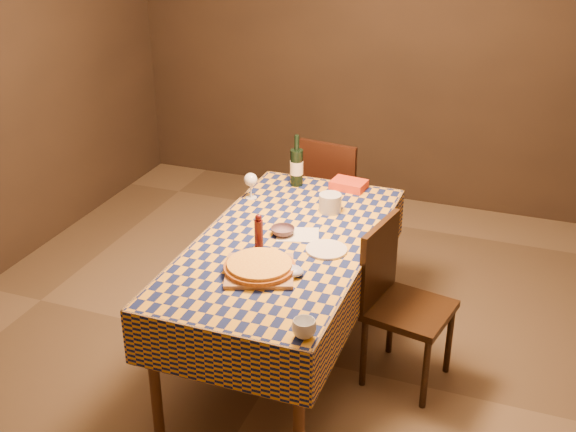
{
  "coord_description": "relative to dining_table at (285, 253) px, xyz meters",
  "views": [
    {
      "loc": [
        1.24,
        -3.29,
        2.61
      ],
      "look_at": [
        0.0,
        0.05,
        0.9
      ],
      "focal_mm": 45.0,
      "sensor_mm": 36.0,
      "label": 1
    }
  ],
  "objects": [
    {
      "name": "room",
      "position": [
        0.0,
        0.0,
        0.66
      ],
      "size": [
        5.0,
        5.1,
        2.7
      ],
      "color": "brown",
      "rests_on": "ground"
    },
    {
      "name": "dining_table",
      "position": [
        0.0,
        0.0,
        0.0
      ],
      "size": [
        0.94,
        1.84,
        0.77
      ],
      "color": "brown",
      "rests_on": "ground"
    },
    {
      "name": "cutting_board",
      "position": [
        0.0,
        -0.37,
        0.09
      ],
      "size": [
        0.44,
        0.44,
        0.02
      ],
      "primitive_type": "cube",
      "rotation": [
        0.0,
        0.0,
        0.35
      ],
      "color": "#996C47",
      "rests_on": "dining_table"
    },
    {
      "name": "pizza",
      "position": [
        0.0,
        -0.37,
        0.12
      ],
      "size": [
        0.44,
        0.44,
        0.04
      ],
      "color": "#9A5119",
      "rests_on": "cutting_board"
    },
    {
      "name": "pepper_mill",
      "position": [
        -0.11,
        -0.12,
        0.17
      ],
      "size": [
        0.06,
        0.06,
        0.2
      ],
      "color": "#441011",
      "rests_on": "dining_table"
    },
    {
      "name": "bowl",
      "position": [
        -0.04,
        0.07,
        0.1
      ],
      "size": [
        0.15,
        0.15,
        0.04
      ],
      "primitive_type": "imported",
      "rotation": [
        0.0,
        0.0,
        -0.1
      ],
      "color": "#5C444D",
      "rests_on": "dining_table"
    },
    {
      "name": "wine_glass",
      "position": [
        -0.4,
        0.47,
        0.19
      ],
      "size": [
        0.09,
        0.09,
        0.17
      ],
      "color": "white",
      "rests_on": "dining_table"
    },
    {
      "name": "wine_bottle",
      "position": [
        -0.21,
        0.76,
        0.2
      ],
      "size": [
        0.09,
        0.09,
        0.34
      ],
      "color": "black",
      "rests_on": "dining_table"
    },
    {
      "name": "deli_tub",
      "position": [
        0.12,
        0.45,
        0.13
      ],
      "size": [
        0.14,
        0.14,
        0.11
      ],
      "primitive_type": "cylinder",
      "rotation": [
        0.0,
        0.0,
        0.07
      ],
      "color": "silver",
      "rests_on": "dining_table"
    },
    {
      "name": "takeout_container",
      "position": [
        0.13,
        0.82,
        0.1
      ],
      "size": [
        0.23,
        0.18,
        0.05
      ],
      "primitive_type": "cube",
      "rotation": [
        0.0,
        0.0,
        -0.12
      ],
      "color": "red",
      "rests_on": "dining_table"
    },
    {
      "name": "white_plate",
      "position": [
        0.25,
        -0.03,
        0.08
      ],
      "size": [
        0.25,
        0.25,
        0.01
      ],
      "primitive_type": "cylinder",
      "rotation": [
        0.0,
        0.0,
        0.13
      ],
      "color": "silver",
      "rests_on": "dining_table"
    },
    {
      "name": "tumbler",
      "position": [
        0.4,
        -0.82,
        0.12
      ],
      "size": [
        0.11,
        0.11,
        0.08
      ],
      "primitive_type": "imported",
      "rotation": [
        0.0,
        0.0,
        0.05
      ],
      "color": "white",
      "rests_on": "dining_table"
    },
    {
      "name": "flour_patch",
      "position": [
        0.04,
        0.1,
        0.08
      ],
      "size": [
        0.28,
        0.24,
        0.0
      ],
      "primitive_type": "cube",
      "rotation": [
        0.0,
        0.0,
        0.3
      ],
      "color": "silver",
      "rests_on": "dining_table"
    },
    {
      "name": "flour_bag",
      "position": [
        0.15,
        -0.33,
        0.1
      ],
      "size": [
        0.18,
        0.15,
        0.05
      ],
      "primitive_type": "ellipsoid",
      "rotation": [
        0.0,
        0.0,
        -0.23
      ],
      "color": "#A3A8D0",
      "rests_on": "dining_table"
    },
    {
      "name": "chair_far",
      "position": [
        -0.11,
        1.28,
        -0.17
      ],
      "size": [
        0.47,
        0.48,
        0.93
      ],
      "color": "black",
      "rests_on": "ground"
    },
    {
      "name": "chair_right",
      "position": [
        0.63,
        0.06,
        -0.17
      ],
      "size": [
        0.5,
        0.49,
        0.93
      ],
      "color": "black",
      "rests_on": "ground"
    }
  ]
}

